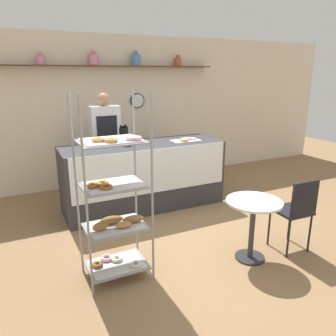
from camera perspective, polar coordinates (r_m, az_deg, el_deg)
name	(u,v)px	position (r m, az deg, el deg)	size (l,w,h in m)	color
ground_plane	(184,243)	(4.19, 2.84, -12.99)	(14.00, 14.00, 0.00)	olive
back_wall	(114,110)	(6.25, -9.31, 9.86)	(10.00, 0.30, 2.70)	beige
display_counter	(144,176)	(5.09, -4.20, -1.35)	(2.46, 0.80, 1.01)	#333338
pastry_rack	(114,206)	(3.29, -9.33, -6.62)	(0.65, 0.48, 1.89)	gray
person_worker	(106,143)	(5.42, -10.74, 4.34)	(0.46, 0.23, 1.74)	#282833
cafe_table	(253,216)	(3.77, 14.58, -8.08)	(0.61, 0.61, 0.71)	#262628
cafe_chair	(297,208)	(4.05, 21.58, -6.46)	(0.39, 0.39, 0.90)	black
coffee_carafe	(124,135)	(4.94, -7.71, 5.80)	(0.13, 0.13, 0.31)	black
donut_tray_counter	(186,140)	(5.18, 3.19, 4.93)	(0.46, 0.26, 0.05)	silver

